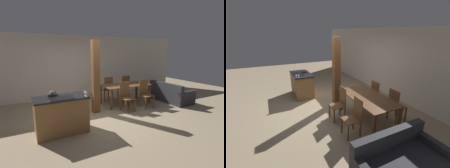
# 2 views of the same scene
# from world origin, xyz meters

# --- Properties ---
(ground_plane) EXTENTS (16.00, 16.00, 0.00)m
(ground_plane) POSITION_xyz_m (0.00, 0.00, 0.00)
(ground_plane) COLOR #9E896B
(wall_back) EXTENTS (11.20, 0.08, 2.70)m
(wall_back) POSITION_xyz_m (0.00, 2.73, 1.35)
(wall_back) COLOR silver
(wall_back) RESTS_ON ground_plane
(kitchen_island) EXTENTS (1.29, 0.73, 0.94)m
(kitchen_island) POSITION_xyz_m (-1.27, -0.58, 0.47)
(kitchen_island) COLOR olive
(kitchen_island) RESTS_ON ground_plane
(fruit_bowl) EXTENTS (0.23, 0.23, 0.11)m
(fruit_bowl) POSITION_xyz_m (-1.42, -0.36, 0.98)
(fruit_bowl) COLOR #383D47
(fruit_bowl) RESTS_ON kitchen_island
(wine_glass_near) EXTENTS (0.07, 0.07, 0.14)m
(wine_glass_near) POSITION_xyz_m (-0.70, -0.87, 1.04)
(wine_glass_near) COLOR silver
(wine_glass_near) RESTS_ON kitchen_island
(wine_glass_middle) EXTENTS (0.07, 0.07, 0.14)m
(wine_glass_middle) POSITION_xyz_m (-0.70, -0.79, 1.04)
(wine_glass_middle) COLOR silver
(wine_glass_middle) RESTS_ON kitchen_island
(dining_table) EXTENTS (1.84, 0.98, 0.76)m
(dining_table) POSITION_xyz_m (1.47, 0.74, 0.67)
(dining_table) COLOR brown
(dining_table) RESTS_ON ground_plane
(dining_chair_near_left) EXTENTS (0.40, 0.40, 1.00)m
(dining_chair_near_left) POSITION_xyz_m (1.06, 0.03, 0.52)
(dining_chair_near_left) COLOR brown
(dining_chair_near_left) RESTS_ON ground_plane
(dining_chair_near_right) EXTENTS (0.40, 0.40, 1.00)m
(dining_chair_near_right) POSITION_xyz_m (1.89, 0.03, 0.52)
(dining_chair_near_right) COLOR brown
(dining_chair_near_right) RESTS_ON ground_plane
(dining_chair_far_left) EXTENTS (0.40, 0.40, 1.00)m
(dining_chair_far_left) POSITION_xyz_m (1.06, 1.45, 0.52)
(dining_chair_far_left) COLOR brown
(dining_chair_far_left) RESTS_ON ground_plane
(dining_chair_far_right) EXTENTS (0.40, 0.40, 1.00)m
(dining_chair_far_right) POSITION_xyz_m (1.89, 1.45, 0.52)
(dining_chair_far_right) COLOR brown
(dining_chair_far_right) RESTS_ON ground_plane
(couch) EXTENTS (0.85, 1.70, 0.79)m
(couch) POSITION_xyz_m (3.30, 0.16, 0.27)
(couch) COLOR #2D2D33
(couch) RESTS_ON ground_plane
(timber_post) EXTENTS (0.23, 0.23, 2.39)m
(timber_post) POSITION_xyz_m (0.09, 0.38, 1.19)
(timber_post) COLOR brown
(timber_post) RESTS_ON ground_plane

